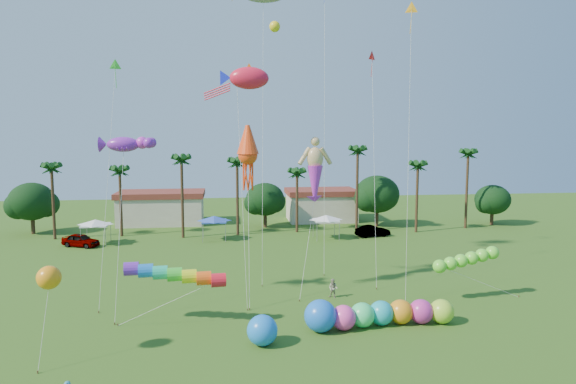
{
  "coord_description": "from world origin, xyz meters",
  "views": [
    {
      "loc": [
        -4.48,
        -26.73,
        13.18
      ],
      "look_at": [
        0.0,
        10.0,
        9.0
      ],
      "focal_mm": 32.0,
      "sensor_mm": 36.0,
      "label": 1
    }
  ],
  "objects": [
    {
      "name": "buildings_row",
      "position": [
        -3.09,
        50.0,
        2.0
      ],
      "size": [
        35.0,
        7.0,
        4.0
      ],
      "color": "beige",
      "rests_on": "ground"
    },
    {
      "name": "orange_ball_kite",
      "position": [
        -14.65,
        3.41,
        4.98
      ],
      "size": [
        1.55,
        2.4,
        5.68
      ],
      "color": "orange",
      "rests_on": "ground"
    },
    {
      "name": "squid_kite",
      "position": [
        -2.73,
        13.72,
        11.53
      ],
      "size": [
        1.81,
        3.97,
        14.0
      ],
      "color": "#FF4414",
      "rests_on": "ground"
    },
    {
      "name": "tent_row",
      "position": [
        -6.0,
        36.33,
        2.75
      ],
      "size": [
        31.0,
        4.0,
        0.6
      ],
      "color": "white",
      "rests_on": "ground"
    },
    {
      "name": "rainbow_tube",
      "position": [
        -6.83,
        7.79,
        3.24
      ],
      "size": [
        8.8,
        1.65,
        3.73
      ],
      "color": "red",
      "rests_on": "ground"
    },
    {
      "name": "delta_kite_yellow",
      "position": [
        10.51,
        14.25,
        22.68
      ],
      "size": [
        1.79,
        3.84,
        23.79
      ],
      "color": "#F8A419",
      "rests_on": "ground"
    },
    {
      "name": "delta_kite_green",
      "position": [
        -13.04,
        15.8,
        18.09
      ],
      "size": [
        1.53,
        4.79,
        19.09
      ],
      "color": "#3AE034",
      "rests_on": "ground"
    },
    {
      "name": "lobster_kite",
      "position": [
        -12.05,
        12.91,
        12.42
      ],
      "size": [
        4.48,
        5.6,
        13.23
      ],
      "color": "purple",
      "rests_on": "ground"
    },
    {
      "name": "green_worm",
      "position": [
        12.09,
        10.83,
        2.87
      ],
      "size": [
        9.94,
        2.02,
        3.51
      ],
      "color": "#66E533",
      "rests_on": "ground"
    },
    {
      "name": "tree_line",
      "position": [
        3.57,
        44.0,
        4.28
      ],
      "size": [
        69.46,
        8.91,
        11.0
      ],
      "color": "#3A2819",
      "rests_on": "ground"
    },
    {
      "name": "delta_kite_red",
      "position": [
        8.55,
        18.45,
        19.51
      ],
      "size": [
        0.99,
        4.42,
        20.56
      ],
      "color": "red",
      "rests_on": "ground"
    },
    {
      "name": "merman_kite",
      "position": [
        3.08,
        16.19,
        9.8
      ],
      "size": [
        3.26,
        5.1,
        12.47
      ],
      "color": "tan",
      "rests_on": "ground"
    },
    {
      "name": "car_a",
      "position": [
        -21.54,
        35.06,
        0.77
      ],
      "size": [
        4.85,
        3.54,
        1.54
      ],
      "primitive_type": "imported",
      "rotation": [
        0.0,
        0.0,
        1.14
      ],
      "color": "#4C4C54",
      "rests_on": "ground"
    },
    {
      "name": "blue_ball",
      "position": [
        -2.34,
        4.14,
        0.97
      ],
      "size": [
        1.94,
        1.94,
        1.94
      ],
      "primitive_type": "sphere",
      "color": "blue",
      "rests_on": "ground"
    },
    {
      "name": "caterpillar_inflatable",
      "position": [
        5.5,
        6.29,
        0.91
      ],
      "size": [
        10.73,
        2.76,
        2.18
      ],
      "rotation": [
        0.0,
        0.0,
        0.07
      ],
      "color": "#FF43AD",
      "rests_on": "ground"
    },
    {
      "name": "spectator_b",
      "position": [
        4.02,
        12.83,
        0.78
      ],
      "size": [
        0.95,
        0.9,
        1.55
      ],
      "primitive_type": "imported",
      "rotation": [
        0.0,
        0.0,
        -0.56
      ],
      "color": "#9F9A85",
      "rests_on": "ground"
    },
    {
      "name": "car_b",
      "position": [
        14.28,
        36.69,
        0.73
      ],
      "size": [
        4.69,
        2.48,
        1.47
      ],
      "primitive_type": "imported",
      "rotation": [
        0.0,
        0.0,
        1.79
      ],
      "color": "#4C4C54",
      "rests_on": "ground"
    },
    {
      "name": "fish_kite",
      "position": [
        -2.52,
        14.97,
        17.62
      ],
      "size": [
        4.96,
        6.03,
        18.61
      ],
      "color": "red",
      "rests_on": "ground"
    },
    {
      "name": "ground",
      "position": [
        0.0,
        0.0,
        0.0
      ],
      "size": [
        160.0,
        160.0,
        0.0
      ],
      "primitive_type": "plane",
      "color": "#285116",
      "rests_on": "ground"
    }
  ]
}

